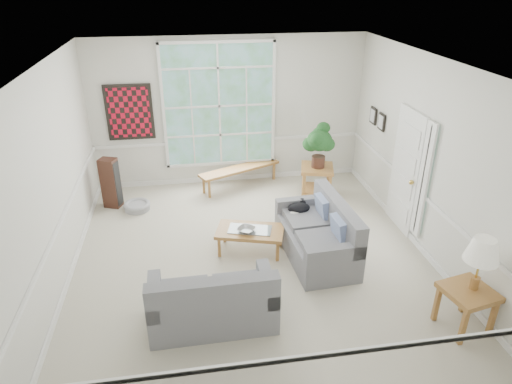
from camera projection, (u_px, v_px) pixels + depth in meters
floor at (252, 258)px, 7.23m from camera, size 5.50×6.00×0.01m
ceiling at (251, 64)px, 5.90m from camera, size 5.50×6.00×0.02m
wall_back at (229, 112)px, 9.22m from camera, size 5.50×0.02×3.00m
wall_front at (304, 308)px, 3.90m from camera, size 5.50×0.02×3.00m
wall_left at (51, 183)px, 6.17m from camera, size 0.02×6.00×3.00m
wall_right at (429, 159)px, 6.95m from camera, size 0.02×6.00×3.00m
window_back at (219, 106)px, 9.09m from camera, size 2.30×0.08×2.40m
entry_door at (405, 171)px, 7.68m from camera, size 0.08×0.90×2.10m
door_sidelight at (424, 181)px, 7.08m from camera, size 0.08×0.26×1.90m
wall_art at (130, 112)px, 8.85m from camera, size 0.90×0.06×1.10m
wall_frame_near at (381, 122)px, 8.48m from camera, size 0.04×0.26×0.32m
wall_frame_far at (373, 116)px, 8.83m from camera, size 0.04×0.26×0.32m
loveseat_right at (316, 230)px, 7.08m from camera, size 0.99×1.76×0.92m
loveseat_front at (212, 294)px, 5.75m from camera, size 1.60×0.84×0.86m
coffee_table at (250, 240)px, 7.31m from camera, size 1.18×0.85×0.39m
pewter_bowl at (246, 229)px, 7.15m from camera, size 0.46×0.46×0.08m
window_bench at (240, 177)px, 9.50m from camera, size 1.76×1.05×0.41m
end_table at (316, 181)px, 9.07m from camera, size 0.76×0.76×0.62m
houseplant at (319, 145)px, 8.73m from camera, size 0.72×0.72×0.89m
side_table at (465, 308)px, 5.70m from camera, size 0.68×0.68×0.58m
table_lamp at (479, 264)px, 5.45m from camera, size 0.43×0.43×0.71m
pet_bed at (137, 206)px, 8.63m from camera, size 0.64×0.64×0.15m
floor_speaker at (111, 183)px, 8.58m from camera, size 0.37×0.33×0.97m
cat at (299, 207)px, 7.54m from camera, size 0.39×0.28×0.18m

